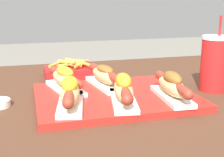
# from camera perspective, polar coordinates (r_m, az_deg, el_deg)

# --- Properties ---
(serving_tray) EXTENTS (0.44, 0.34, 0.02)m
(serving_tray) POSITION_cam_1_polar(r_m,az_deg,el_deg) (0.89, 0.34, -3.38)
(serving_tray) COLOR red
(serving_tray) RESTS_ON patio_table
(hot_dog_0) EXTENTS (0.09, 0.22, 0.07)m
(hot_dog_0) POSITION_cam_1_polar(r_m,az_deg,el_deg) (0.78, -7.66, -2.63)
(hot_dog_0) COLOR white
(hot_dog_0) RESTS_ON serving_tray
(hot_dog_1) EXTENTS (0.10, 0.22, 0.08)m
(hot_dog_1) POSITION_cam_1_polar(r_m,az_deg,el_deg) (0.80, 1.92, -2.07)
(hot_dog_1) COLOR white
(hot_dog_1) RESTS_ON serving_tray
(hot_dog_2) EXTENTS (0.07, 0.22, 0.07)m
(hot_dog_2) POSITION_cam_1_polar(r_m,az_deg,el_deg) (0.85, 10.93, -1.39)
(hot_dog_2) COLOR white
(hot_dog_2) RESTS_ON serving_tray
(hot_dog_3) EXTENTS (0.10, 0.22, 0.07)m
(hot_dog_3) POSITION_cam_1_polar(r_m,az_deg,el_deg) (0.92, -8.59, -0.13)
(hot_dog_3) COLOR white
(hot_dog_3) RESTS_ON serving_tray
(hot_dog_4) EXTENTS (0.09, 0.22, 0.06)m
(hot_dog_4) POSITION_cam_1_polar(r_m,az_deg,el_deg) (0.95, -1.31, 0.48)
(hot_dog_4) COLOR white
(hot_dog_4) RESTS_ON serving_tray
(drink_cup) EXTENTS (0.08, 0.08, 0.23)m
(drink_cup) POSITION_cam_1_polar(r_m,az_deg,el_deg) (1.01, 18.17, 2.63)
(drink_cup) COLOR red
(drink_cup) RESTS_ON patio_table
(fries_basket) EXTENTS (0.18, 0.14, 0.06)m
(fries_basket) POSITION_cam_1_polar(r_m,az_deg,el_deg) (1.15, -7.63, 1.41)
(fries_basket) COLOR red
(fries_basket) RESTS_ON patio_table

